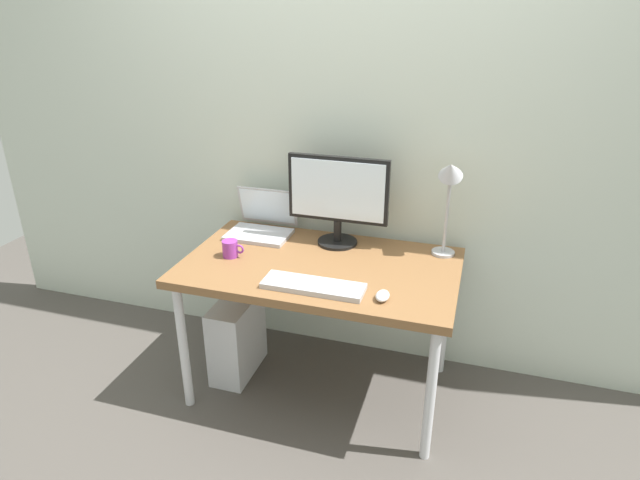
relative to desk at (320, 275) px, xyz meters
name	(u,v)px	position (x,y,z in m)	size (l,w,h in m)	color
ground_plane	(320,386)	(0.00, 0.00, -0.65)	(6.00, 6.00, 0.00)	#4C4742
back_wall	(346,119)	(0.00, 0.44, 0.65)	(4.40, 0.04, 2.60)	silver
desk	(320,275)	(0.00, 0.00, 0.00)	(1.28, 0.76, 0.71)	brown
monitor	(338,196)	(0.02, 0.25, 0.32)	(0.50, 0.20, 0.45)	black
laptop	(262,222)	(-0.40, 0.26, 0.12)	(0.32, 0.28, 0.23)	#B2B2B7
desk_lamp	(449,186)	(0.54, 0.25, 0.42)	(0.11, 0.16, 0.50)	#B2B2B7
keyboard	(313,286)	(0.04, -0.24, 0.07)	(0.44, 0.14, 0.02)	#B2B2B7
mouse	(383,296)	(0.34, -0.24, 0.08)	(0.06, 0.09, 0.03)	silver
coffee_mug	(231,249)	(-0.43, -0.05, 0.10)	(0.11, 0.07, 0.08)	purple
computer_tower	(237,337)	(-0.46, 0.00, -0.44)	(0.18, 0.36, 0.42)	silver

